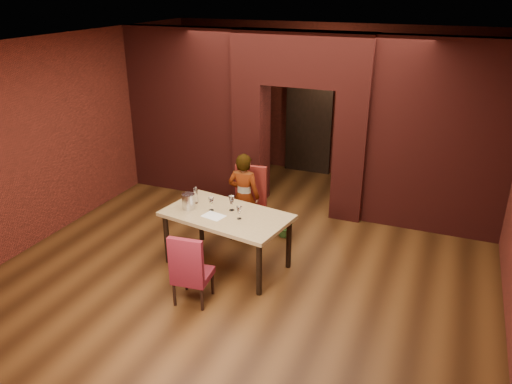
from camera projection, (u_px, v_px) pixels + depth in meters
floor at (258, 255)px, 7.80m from camera, size 8.00×8.00×0.00m
ceiling at (259, 43)px, 6.56m from camera, size 7.00×8.00×0.04m
wall_back at (329, 102)px, 10.59m from camera, size 7.00×0.04×3.20m
wall_front at (60, 318)px, 3.77m from camera, size 7.00×0.04×3.20m
wall_left at (66, 133)px, 8.40m from camera, size 0.04×8.00×3.20m
pillar_left at (251, 143)px, 9.39m from camera, size 0.55×0.55×2.30m
pillar_right at (351, 155)px, 8.73m from camera, size 0.55×0.55×2.30m
lintel at (303, 58)px, 8.44m from camera, size 2.45×0.55×0.90m
wing_wall_left at (185, 112)px, 9.71m from camera, size 2.28×0.35×3.20m
wing_wall_right at (440, 139)px, 8.06m from camera, size 2.28×0.35×3.20m
vent_panel at (246, 178)px, 9.37m from camera, size 0.40×0.03×0.50m
rear_door at (309, 125)px, 10.89m from camera, size 0.90×0.08×2.10m
rear_door_frame at (308, 126)px, 10.86m from camera, size 1.02×0.04×2.22m
dining_table at (227, 239)px, 7.39m from camera, size 1.95×1.30×0.85m
chair_far at (248, 204)px, 8.20m from camera, size 0.59×0.59×1.16m
chair_near at (193, 267)px, 6.52m from camera, size 0.51×0.51×1.01m
person_seated at (244, 196)px, 8.09m from camera, size 0.55×0.38×1.46m
wine_glass_a at (211, 204)px, 7.29m from camera, size 0.08×0.08×0.20m
wine_glass_b at (232, 203)px, 7.29m from camera, size 0.09×0.09×0.23m
wine_glass_c at (239, 213)px, 7.03m from camera, size 0.08×0.08×0.19m
tasting_sheet at (214, 216)px, 7.15m from camera, size 0.35×0.29×0.00m
wine_bucket at (189, 201)px, 7.34m from camera, size 0.19×0.19×0.23m
water_bottle at (196, 195)px, 7.53m from camera, size 0.06×0.06×0.26m
potted_plant at (285, 225)px, 8.32m from camera, size 0.37×0.32×0.39m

